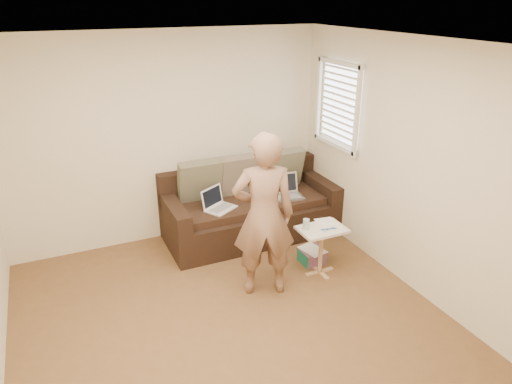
# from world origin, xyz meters

# --- Properties ---
(floor) EXTENTS (4.50, 4.50, 0.00)m
(floor) POSITION_xyz_m (0.00, 0.00, 0.00)
(floor) COLOR brown
(floor) RESTS_ON ground
(ceiling) EXTENTS (4.50, 4.50, 0.00)m
(ceiling) POSITION_xyz_m (0.00, 0.00, 2.60)
(ceiling) COLOR white
(ceiling) RESTS_ON wall_back
(wall_back) EXTENTS (4.00, 0.00, 4.00)m
(wall_back) POSITION_xyz_m (0.00, 2.25, 1.30)
(wall_back) COLOR beige
(wall_back) RESTS_ON ground
(wall_right) EXTENTS (0.00, 4.50, 4.50)m
(wall_right) POSITION_xyz_m (2.00, 0.00, 1.30)
(wall_right) COLOR beige
(wall_right) RESTS_ON ground
(window_blinds) EXTENTS (0.12, 0.88, 1.08)m
(window_blinds) POSITION_xyz_m (1.95, 1.50, 1.70)
(window_blinds) COLOR white
(window_blinds) RESTS_ON wall_right
(sofa) EXTENTS (2.20, 0.95, 0.85)m
(sofa) POSITION_xyz_m (0.90, 1.77, 0.42)
(sofa) COLOR black
(sofa) RESTS_ON ground
(pillow_left) EXTENTS (0.55, 0.29, 0.57)m
(pillow_left) POSITION_xyz_m (0.30, 2.00, 0.79)
(pillow_left) COLOR brown
(pillow_left) RESTS_ON sofa
(pillow_mid) EXTENTS (0.55, 0.27, 0.57)m
(pillow_mid) POSITION_xyz_m (0.85, 1.99, 0.79)
(pillow_mid) COLOR brown
(pillow_mid) RESTS_ON sofa
(pillow_right) EXTENTS (0.55, 0.28, 0.57)m
(pillow_right) POSITION_xyz_m (1.45, 1.97, 0.79)
(pillow_right) COLOR brown
(pillow_right) RESTS_ON sofa
(laptop_silver) EXTENTS (0.43, 0.34, 0.27)m
(laptop_silver) POSITION_xyz_m (1.35, 1.63, 0.52)
(laptop_silver) COLOR #B7BABC
(laptop_silver) RESTS_ON sofa
(laptop_white) EXTENTS (0.44, 0.41, 0.26)m
(laptop_white) POSITION_xyz_m (0.44, 1.64, 0.52)
(laptop_white) COLOR white
(laptop_white) RESTS_ON sofa
(person) EXTENTS (0.75, 0.61, 1.77)m
(person) POSITION_xyz_m (0.51, 0.58, 0.88)
(person) COLOR brown
(person) RESTS_ON ground
(side_table) EXTENTS (0.52, 0.36, 0.57)m
(side_table) POSITION_xyz_m (1.24, 0.62, 0.28)
(side_table) COLOR silver
(side_table) RESTS_ON ground
(drinking_glass) EXTENTS (0.07, 0.07, 0.12)m
(drinking_glass) POSITION_xyz_m (1.07, 0.67, 0.63)
(drinking_glass) COLOR silver
(drinking_glass) RESTS_ON side_table
(scissors) EXTENTS (0.20, 0.14, 0.02)m
(scissors) POSITION_xyz_m (1.29, 0.56, 0.58)
(scissors) COLOR silver
(scissors) RESTS_ON side_table
(paper_on_table) EXTENTS (0.25, 0.33, 0.00)m
(paper_on_table) POSITION_xyz_m (1.36, 0.69, 0.57)
(paper_on_table) COLOR white
(paper_on_table) RESTS_ON side_table
(striped_box) EXTENTS (0.28, 0.28, 0.18)m
(striped_box) POSITION_xyz_m (1.28, 0.84, 0.09)
(striped_box) COLOR #CB1E6E
(striped_box) RESTS_ON ground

